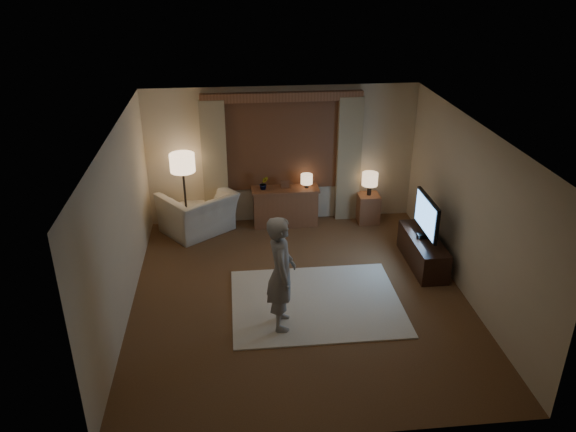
{
  "coord_description": "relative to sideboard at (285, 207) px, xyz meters",
  "views": [
    {
      "loc": [
        -0.92,
        -7.13,
        4.75
      ],
      "look_at": [
        -0.11,
        0.6,
        1.07
      ],
      "focal_mm": 35.0,
      "sensor_mm": 36.0,
      "label": 1
    }
  ],
  "objects": [
    {
      "name": "table_lamp_sideboard",
      "position": [
        0.4,
        0.0,
        0.55
      ],
      "size": [
        0.22,
        0.22,
        0.3
      ],
      "color": "black",
      "rests_on": "sideboard"
    },
    {
      "name": "tv",
      "position": [
        2.11,
        -1.76,
        0.54
      ],
      "size": [
        0.24,
        0.99,
        0.71
      ],
      "color": "black",
      "rests_on": "tv_stand"
    },
    {
      "name": "picture_frame",
      "position": [
        0.0,
        0.0,
        0.45
      ],
      "size": [
        0.16,
        0.02,
        0.2
      ],
      "primitive_type": "cube",
      "color": "brown",
      "rests_on": "sideboard"
    },
    {
      "name": "floor_lamp",
      "position": [
        -1.84,
        -0.14,
        0.93
      ],
      "size": [
        0.45,
        0.45,
        1.53
      ],
      "color": "black",
      "rests_on": "floor"
    },
    {
      "name": "side_table",
      "position": [
        1.59,
        -0.05,
        -0.07
      ],
      "size": [
        0.4,
        0.4,
        0.56
      ],
      "primitive_type": "cube",
      "color": "brown",
      "rests_on": "floor"
    },
    {
      "name": "armchair",
      "position": [
        -1.63,
        -0.14,
        0.04
      ],
      "size": [
        1.59,
        1.56,
        0.78
      ],
      "primitive_type": "imported",
      "rotation": [
        0.0,
        0.0,
        -2.5
      ],
      "color": "beige",
      "rests_on": "floor"
    },
    {
      "name": "table_lamp_side",
      "position": [
        1.59,
        -0.05,
        0.52
      ],
      "size": [
        0.3,
        0.3,
        0.44
      ],
      "color": "black",
      "rests_on": "side_table"
    },
    {
      "name": "rug",
      "position": [
        0.19,
        -2.71,
        -0.34
      ],
      "size": [
        2.5,
        2.0,
        0.02
      ],
      "primitive_type": "cube",
      "color": "beige",
      "rests_on": "floor"
    },
    {
      "name": "person",
      "position": [
        -0.38,
        -3.2,
        0.5
      ],
      "size": [
        0.42,
        0.62,
        1.66
      ],
      "primitive_type": "imported",
      "rotation": [
        0.0,
        0.0,
        1.53
      ],
      "color": "gray",
      "rests_on": "rug"
    },
    {
      "name": "tv_stand",
      "position": [
        2.11,
        -1.76,
        -0.1
      ],
      "size": [
        0.45,
        1.4,
        0.5
      ],
      "primitive_type": "cube",
      "color": "black",
      "rests_on": "floor"
    },
    {
      "name": "room",
      "position": [
        -0.04,
        -2.0,
        0.98
      ],
      "size": [
        5.04,
        5.54,
        2.64
      ],
      "color": "brown",
      "rests_on": "ground"
    },
    {
      "name": "sideboard",
      "position": [
        0.0,
        0.0,
        0.0
      ],
      "size": [
        1.2,
        0.4,
        0.7
      ],
      "primitive_type": "cube",
      "color": "brown",
      "rests_on": "floor"
    },
    {
      "name": "plant",
      "position": [
        -0.4,
        0.0,
        0.5
      ],
      "size": [
        0.17,
        0.13,
        0.3
      ],
      "primitive_type": "imported",
      "color": "#999999",
      "rests_on": "sideboard"
    }
  ]
}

